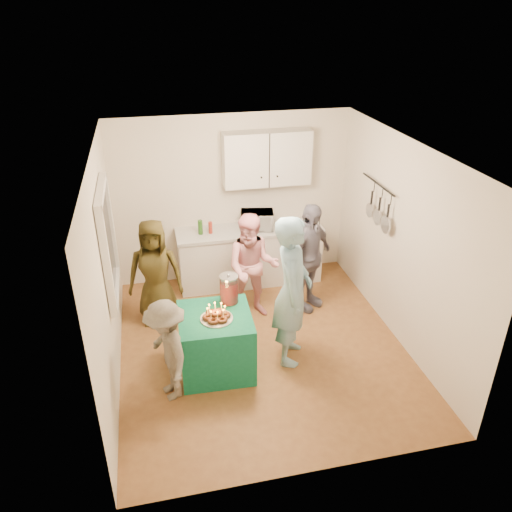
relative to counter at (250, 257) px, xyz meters
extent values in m
plane|color=brown|center=(-0.20, -1.70, -0.43)|extent=(4.00, 4.00, 0.00)
plane|color=white|center=(-0.20, -1.70, 2.17)|extent=(4.00, 4.00, 0.00)
plane|color=silver|center=(-0.20, 0.30, 0.87)|extent=(3.60, 3.60, 0.00)
plane|color=silver|center=(-2.00, -1.70, 0.87)|extent=(4.00, 4.00, 0.00)
plane|color=silver|center=(1.60, -1.70, 0.87)|extent=(4.00, 4.00, 0.00)
cube|color=black|center=(-1.97, -1.40, 1.12)|extent=(0.04, 1.00, 1.20)
cube|color=white|center=(0.00, 0.00, 0.00)|extent=(2.20, 0.58, 0.86)
cube|color=beige|center=(0.00, 0.00, 0.46)|extent=(2.24, 0.62, 0.05)
cube|color=white|center=(0.30, 0.15, 1.52)|extent=(1.30, 0.30, 0.80)
cube|color=black|center=(1.52, -1.00, 1.17)|extent=(0.12, 1.00, 0.60)
imported|color=white|center=(0.12, 0.00, 0.62)|extent=(0.54, 0.42, 0.27)
cube|color=#0F6745|center=(-0.83, -1.99, -0.05)|extent=(0.88, 0.88, 0.76)
cylinder|color=#AF0E13|center=(-0.62, -1.73, 0.50)|extent=(0.22, 0.22, 0.34)
imported|color=#8DB9CD|center=(0.10, -1.96, 0.53)|extent=(0.66, 0.81, 1.91)
imported|color=brown|center=(-1.47, -0.78, 0.32)|extent=(0.80, 0.59, 1.51)
imported|color=pink|center=(-0.16, -0.94, 0.34)|extent=(0.86, 0.75, 1.53)
imported|color=black|center=(0.65, -0.91, 0.37)|extent=(1.00, 0.85, 1.60)
imported|color=#5B5449|center=(-1.42, -2.33, 0.19)|extent=(0.65, 0.89, 1.24)
camera|label=1|loc=(-1.42, -6.80, 3.62)|focal=35.00mm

